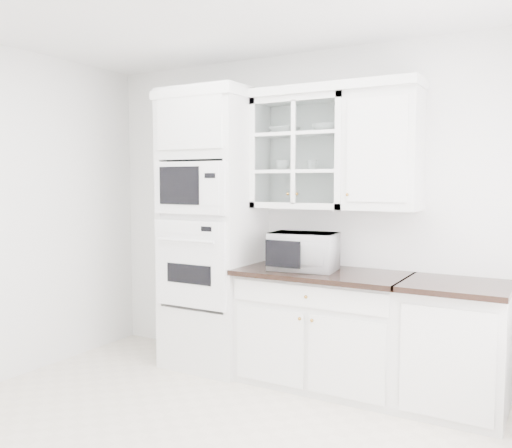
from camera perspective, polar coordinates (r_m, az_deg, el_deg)
The scene contains 12 objects.
room_shell at distance 3.48m, azimuth -3.67°, elevation 7.12°, with size 4.00×3.50×2.70m.
oven_column at distance 4.73m, azimuth -4.63°, elevation -0.59°, with size 0.76×0.68×2.40m.
base_cabinet_run at distance 4.40m, azimuth 7.01°, elevation -10.77°, with size 1.32×0.67×0.92m.
extra_base_cabinet at distance 4.13m, azimuth 20.19°, elevation -12.03°, with size 0.72×0.67×0.92m.
upper_cabinet_glass at distance 4.48m, azimuth 4.89°, elevation 7.45°, with size 0.80×0.33×0.90m.
upper_cabinet_solid at distance 4.24m, azimuth 13.27°, elevation 7.51°, with size 0.55×0.33×0.90m, color white.
crown_molding at distance 4.55m, azimuth 3.56°, elevation 13.55°, with size 2.14×0.38×0.07m, color white.
countertop_microwave at distance 4.32m, azimuth 5.09°, elevation -2.85°, with size 0.51×0.42×0.30m, color white.
bowl_a at distance 4.54m, azimuth 3.08°, elevation 9.80°, with size 0.23×0.23×0.06m, color white.
bowl_b at distance 4.43m, azimuth 7.38°, elevation 9.97°, with size 0.22×0.22×0.07m, color white.
cup_a at distance 4.56m, azimuth 2.78°, elevation 6.19°, with size 0.11×0.11×0.09m, color white.
cup_b at distance 4.42m, azimuth 5.94°, elevation 6.20°, with size 0.09×0.09×0.08m, color white.
Camera 1 is at (1.91, -2.47, 1.62)m, focal length 38.00 mm.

